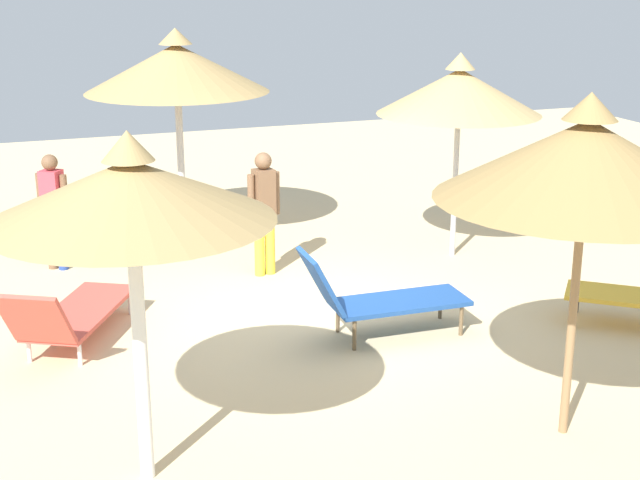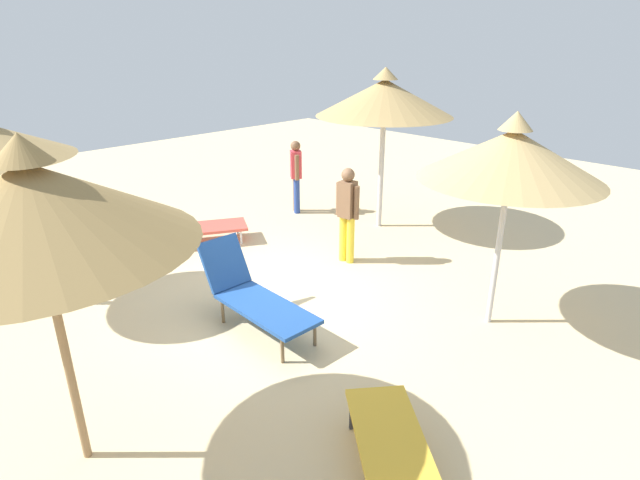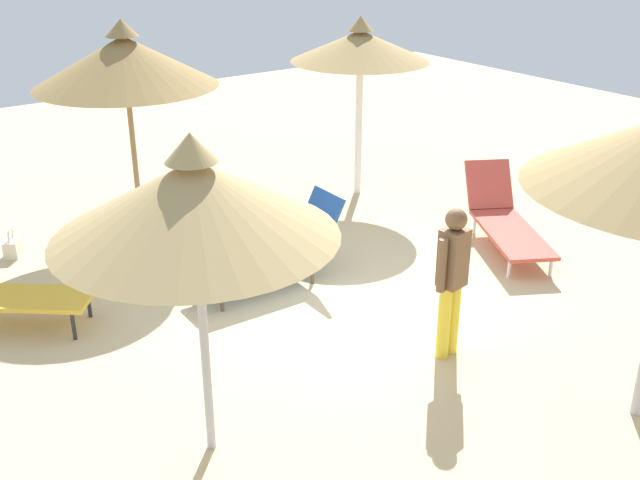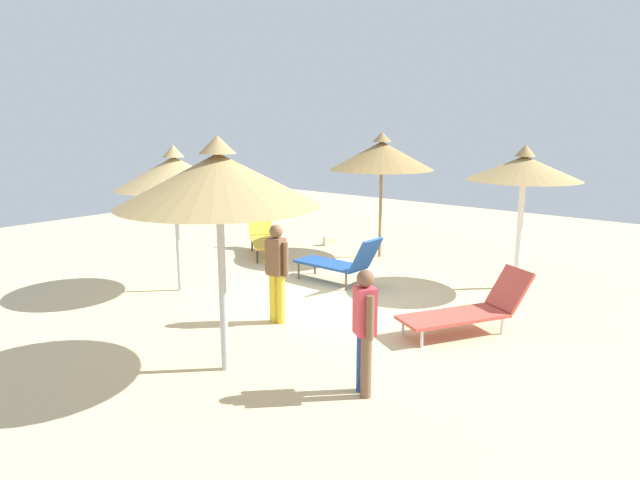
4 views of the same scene
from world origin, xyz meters
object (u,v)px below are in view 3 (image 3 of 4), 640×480
(lounge_chair_far_right, at_px, (505,219))
(person_standing_near_left, at_px, (452,275))
(parasol_umbrella_back, at_px, (194,199))
(handbag, at_px, (13,247))
(parasol_umbrella_far_left, at_px, (125,61))
(lounge_chair_front, at_px, (277,248))
(parasol_umbrella_edge, at_px, (360,47))

(lounge_chair_far_right, bearing_deg, person_standing_near_left, 31.02)
(parasol_umbrella_back, distance_m, handbag, 5.41)
(parasol_umbrella_far_left, distance_m, parasol_umbrella_back, 4.95)
(parasol_umbrella_far_left, xyz_separation_m, person_standing_near_left, (-1.23, 4.84, -1.49))
(parasol_umbrella_far_left, bearing_deg, lounge_chair_front, 105.84)
(parasol_umbrella_far_left, xyz_separation_m, parasol_umbrella_edge, (-3.49, 0.51, -0.08))
(lounge_chair_front, height_order, handbag, lounge_chair_front)
(parasol_umbrella_back, xyz_separation_m, parasol_umbrella_edge, (-4.92, -4.23, 0.06))
(parasol_umbrella_edge, height_order, lounge_chair_far_right, parasol_umbrella_edge)
(parasol_umbrella_far_left, bearing_deg, handbag, -7.76)
(lounge_chair_front, distance_m, lounge_chair_far_right, 3.22)
(parasol_umbrella_far_left, relative_size, parasol_umbrella_edge, 1.06)
(parasol_umbrella_far_left, distance_m, lounge_chair_front, 3.21)
(lounge_chair_far_right, xyz_separation_m, person_standing_near_left, (2.58, 1.55, 0.52))
(parasol_umbrella_far_left, relative_size, parasol_umbrella_back, 1.06)
(parasol_umbrella_back, height_order, handbag, parasol_umbrella_back)
(parasol_umbrella_back, xyz_separation_m, lounge_chair_front, (-2.13, -2.27, -1.79))
(parasol_umbrella_far_left, bearing_deg, person_standing_near_left, 104.21)
(person_standing_near_left, bearing_deg, parasol_umbrella_edge, -117.57)
(parasol_umbrella_far_left, height_order, parasol_umbrella_back, parasol_umbrella_far_left)
(parasol_umbrella_back, xyz_separation_m, person_standing_near_left, (-2.66, 0.11, -1.35))
(parasol_umbrella_far_left, height_order, handbag, parasol_umbrella_far_left)
(person_standing_near_left, bearing_deg, lounge_chair_front, -77.51)
(lounge_chair_front, bearing_deg, parasol_umbrella_back, 46.85)
(parasol_umbrella_edge, xyz_separation_m, person_standing_near_left, (2.27, 4.34, -1.41))
(parasol_umbrella_far_left, xyz_separation_m, lounge_chair_far_right, (-3.81, 3.29, -2.02))
(parasol_umbrella_back, height_order, parasol_umbrella_edge, parasol_umbrella_edge)
(handbag, bearing_deg, lounge_chair_far_right, 147.43)
(parasol_umbrella_back, bearing_deg, parasol_umbrella_far_left, -106.81)
(parasol_umbrella_back, relative_size, lounge_chair_front, 1.51)
(person_standing_near_left, bearing_deg, parasol_umbrella_back, -2.27)
(person_standing_near_left, relative_size, handbag, 4.13)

